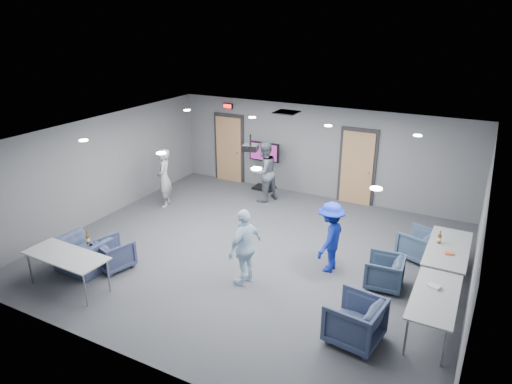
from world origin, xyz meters
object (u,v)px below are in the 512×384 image
at_px(person_c, 245,247).
at_px(chair_right_c, 355,321).
at_px(table_right_a, 448,249).
at_px(projector, 250,148).
at_px(chair_front_b, 81,255).
at_px(tv_stand, 264,163).
at_px(table_front_left, 66,257).
at_px(person_b, 264,172).
at_px(person_d, 330,237).
at_px(bottle_right, 439,239).
at_px(chair_right_b, 384,272).
at_px(chair_right_a, 418,244).
at_px(person_a, 164,178).
at_px(table_right_b, 435,298).
at_px(bottle_front, 88,239).
at_px(chair_front_a, 114,254).

relative_size(person_c, chair_right_c, 1.87).
height_order(table_right_a, projector, projector).
bearing_deg(chair_front_b, tv_stand, -98.67).
distance_m(chair_front_b, table_front_left, 0.76).
height_order(table_right_a, tv_stand, tv_stand).
bearing_deg(projector, chair_front_b, -149.30).
distance_m(person_b, person_c, 4.45).
height_order(person_d, chair_front_b, person_d).
bearing_deg(bottle_right, projector, -170.18).
relative_size(person_b, chair_right_b, 2.44).
xyz_separation_m(chair_right_c, chair_front_b, (-5.78, -0.45, -0.05)).
relative_size(person_c, tv_stand, 1.07).
relative_size(chair_right_c, chair_front_b, 0.81).
bearing_deg(chair_front_b, chair_right_a, -145.56).
relative_size(person_d, chair_right_c, 1.79).
relative_size(person_a, table_right_a, 0.88).
height_order(person_a, table_front_left, person_a).
height_order(chair_right_c, tv_stand, tv_stand).
distance_m(person_d, bottle_right, 2.20).
distance_m(person_c, chair_front_b, 3.55).
relative_size(chair_right_c, table_front_left, 0.49).
bearing_deg(table_right_b, bottle_front, 101.68).
bearing_deg(chair_front_a, bottle_right, -139.23).
distance_m(chair_front_a, bottle_front, 0.71).
bearing_deg(table_right_b, person_a, 72.54).
bearing_deg(chair_front_b, person_b, -104.68).
xyz_separation_m(person_c, bottle_right, (3.36, 2.10, 0.03)).
relative_size(table_right_b, table_front_left, 0.99).
bearing_deg(chair_front_b, person_d, -149.54).
xyz_separation_m(chair_front_a, projector, (2.14, 2.19, 2.08)).
distance_m(chair_front_a, table_right_b, 6.39).
distance_m(chair_right_b, projector, 3.78).
relative_size(person_a, table_right_b, 0.95).
bearing_deg(projector, person_b, 97.37).
relative_size(chair_right_c, tv_stand, 0.57).
bearing_deg(person_a, chair_front_b, -17.93).
xyz_separation_m(chair_right_c, table_front_left, (-5.46, -1.05, 0.29)).
xyz_separation_m(chair_front_a, bottle_right, (6.13, 2.88, 0.51)).
relative_size(chair_right_b, table_front_left, 0.41).
relative_size(table_front_left, bottle_right, 6.23).
xyz_separation_m(chair_right_b, projector, (-3.15, 0.28, 2.08)).
xyz_separation_m(person_a, bottle_front, (0.99, -3.71, 0.01)).
bearing_deg(chair_right_c, chair_right_b, -174.29).
distance_m(person_b, tv_stand, 0.94).
height_order(person_a, bottle_right, person_a).
relative_size(chair_front_b, table_right_b, 0.61).
height_order(table_right_a, bottle_front, bottle_front).
bearing_deg(chair_right_a, bottle_right, 58.15).
bearing_deg(person_a, table_front_left, -15.17).
bearing_deg(person_a, chair_right_a, 63.92).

